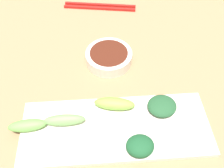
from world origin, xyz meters
The scene contains 9 objects.
tabletop centered at (0.00, 0.00, 0.01)m, with size 2.10×2.10×0.02m, color #90714E.
sauce_bowl centered at (-0.11, -0.02, 0.04)m, with size 0.12×0.12×0.03m.
serving_plate centered at (0.09, -0.02, 0.03)m, with size 0.15×0.39×0.01m, color silver.
broccoli_stalk_0 centered at (0.05, -0.02, 0.04)m, with size 0.03×0.09×0.03m, color #78B63E.
broccoli_stalk_1 centered at (0.08, -0.12, 0.05)m, with size 0.02×0.09×0.03m, color #6DA059.
broccoli_leafy_2 centered at (0.15, 0.02, 0.05)m, with size 0.05×0.06×0.03m, color #194C29.
broccoli_leafy_3 centered at (0.06, 0.08, 0.04)m, with size 0.06×0.06×0.02m, color #214D2C.
broccoli_stalk_4 centered at (0.08, -0.20, 0.04)m, with size 0.03×0.08×0.02m, color #64A64A.
chopsticks centered at (-0.35, -0.03, 0.02)m, with size 0.06×0.23×0.01m.
Camera 1 is at (0.34, -0.04, 0.49)m, focal length 39.43 mm.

